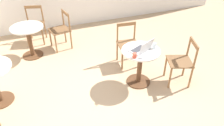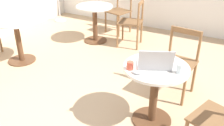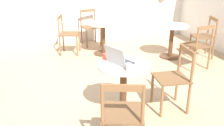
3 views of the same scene
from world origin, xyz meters
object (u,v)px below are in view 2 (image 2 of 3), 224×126
(cafe_table_near, at_px, (155,84))
(cafe_table_mid, at_px, (95,17))
(laptop, at_px, (154,63))
(chair_mid_front, at_px, (132,23))
(mug, at_px, (130,65))
(chair_near_front, at_px, (223,124))
(cafe_table_far, at_px, (17,33))
(chair_mid_right, at_px, (119,11))
(drinking_glass, at_px, (180,69))
(chair_near_right, at_px, (178,63))
(mouse, at_px, (137,72))

(cafe_table_near, xyz_separation_m, cafe_table_mid, (1.75, 1.85, 0.00))
(laptop, bearing_deg, cafe_table_mid, 45.80)
(chair_mid_front, distance_m, mug, 2.29)
(cafe_table_mid, bearing_deg, chair_near_front, -127.95)
(cafe_table_far, xyz_separation_m, chair_mid_right, (2.06, -0.84, -0.05))
(cafe_table_near, height_order, laptop, laptop)
(chair_near_front, relative_size, drinking_glass, 8.88)
(cafe_table_near, height_order, cafe_table_far, same)
(chair_mid_right, bearing_deg, chair_near_right, -135.10)
(cafe_table_near, height_order, chair_mid_right, chair_mid_right)
(chair_mid_front, xyz_separation_m, drinking_glass, (-1.92, -1.36, 0.31))
(mug, bearing_deg, cafe_table_far, 75.79)
(chair_near_right, relative_size, chair_mid_front, 1.00)
(drinking_glass, bearing_deg, chair_near_front, -116.52)
(cafe_table_near, distance_m, laptop, 0.27)
(cafe_table_far, xyz_separation_m, mouse, (-0.64, -2.38, 0.23))
(laptop, bearing_deg, mug, 125.01)
(cafe_table_mid, distance_m, mug, 2.54)
(cafe_table_mid, xyz_separation_m, chair_mid_right, (0.70, -0.19, -0.05))
(cafe_table_mid, distance_m, laptop, 2.58)
(chair_mid_right, bearing_deg, chair_near_front, -138.57)
(chair_mid_right, height_order, chair_mid_front, same)
(chair_mid_front, relative_size, laptop, 2.00)
(chair_near_front, bearing_deg, cafe_table_mid, 52.05)
(chair_near_front, relative_size, mouse, 8.83)
(mug, bearing_deg, chair_mid_right, 28.76)
(cafe_table_near, distance_m, chair_near_front, 0.78)
(chair_near_front, xyz_separation_m, mug, (0.08, 0.95, 0.31))
(cafe_table_far, relative_size, mouse, 7.23)
(cafe_table_near, xyz_separation_m, chair_mid_front, (1.90, 1.12, -0.05))
(cafe_table_near, height_order, cafe_table_mid, same)
(cafe_table_near, distance_m, cafe_table_far, 2.54)
(cafe_table_far, height_order, mug, mug)
(chair_mid_front, distance_m, mouse, 2.37)
(cafe_table_far, distance_m, chair_mid_right, 2.22)
(cafe_table_mid, distance_m, chair_mid_front, 0.75)
(chair_near_front, bearing_deg, laptop, 73.00)
(chair_mid_right, bearing_deg, cafe_table_mid, 165.25)
(chair_near_front, distance_m, chair_mid_front, 2.85)
(cafe_table_far, relative_size, chair_mid_front, 0.82)
(chair_mid_front, bearing_deg, mouse, -155.08)
(cafe_table_near, height_order, drinking_glass, drinking_glass)
(laptop, height_order, mug, laptop)
(chair_mid_right, xyz_separation_m, chair_mid_front, (-0.56, -0.55, 0.00))
(chair_mid_right, height_order, laptop, laptop)
(chair_near_front, relative_size, chair_mid_right, 1.00)
(cafe_table_mid, distance_m, chair_mid_right, 0.73)
(mouse, bearing_deg, chair_mid_right, 29.81)
(mouse, bearing_deg, mug, 59.02)
(cafe_table_mid, height_order, cafe_table_far, same)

